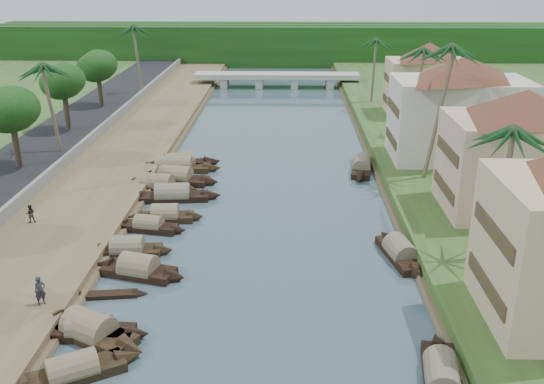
{
  "coord_description": "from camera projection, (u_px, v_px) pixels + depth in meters",
  "views": [
    {
      "loc": [
        2.01,
        -31.64,
        19.6
      ],
      "look_at": [
        0.71,
        15.34,
        2.0
      ],
      "focal_mm": 40.0,
      "sensor_mm": 36.0,
      "label": 1
    }
  ],
  "objects": [
    {
      "name": "ground",
      "position": [
        253.0,
        312.0,
        36.55
      ],
      "size": [
        220.0,
        220.0,
        0.0
      ],
      "primitive_type": "plane",
      "color": "#3E525D",
      "rests_on": "ground"
    },
    {
      "name": "left_bank",
      "position": [
        92.0,
        189.0,
        55.54
      ],
      "size": [
        10.0,
        180.0,
        0.8
      ],
      "primitive_type": "cube",
      "color": "brown",
      "rests_on": "ground"
    },
    {
      "name": "right_bank",
      "position": [
        476.0,
        190.0,
        54.57
      ],
      "size": [
        16.0,
        180.0,
        1.2
      ],
      "primitive_type": "cube",
      "color": "#2E461C",
      "rests_on": "ground"
    },
    {
      "name": "road",
      "position": [
        0.0,
        185.0,
        55.66
      ],
      "size": [
        8.0,
        180.0,
        1.4
      ],
      "primitive_type": "cube",
      "color": "black",
      "rests_on": "ground"
    },
    {
      "name": "retaining_wall",
      "position": [
        45.0,
        179.0,
        55.32
      ],
      "size": [
        0.4,
        180.0,
        1.1
      ],
      "primitive_type": "cube",
      "color": "gray",
      "rests_on": "left_bank"
    },
    {
      "name": "treeline",
      "position": [
        280.0,
        44.0,
        128.76
      ],
      "size": [
        120.0,
        14.0,
        8.0
      ],
      "color": "#17380F",
      "rests_on": "ground"
    },
    {
      "name": "bridge",
      "position": [
        277.0,
        77.0,
        103.35
      ],
      "size": [
        28.0,
        4.0,
        2.4
      ],
      "color": "#A8A89D",
      "rests_on": "ground"
    },
    {
      "name": "building_mid",
      "position": [
        519.0,
        151.0,
        46.99
      ],
      "size": [
        14.11,
        14.11,
        9.7
      ],
      "color": "beige",
      "rests_on": "right_bank"
    },
    {
      "name": "building_far",
      "position": [
        459.0,
        108.0,
        60.03
      ],
      "size": [
        15.59,
        15.59,
        10.2
      ],
      "color": "beige",
      "rests_on": "right_bank"
    },
    {
      "name": "building_distant",
      "position": [
        427.0,
        78.0,
        78.91
      ],
      "size": [
        12.62,
        12.62,
        9.2
      ],
      "color": "tan",
      "rests_on": "right_bank"
    },
    {
      "name": "sampan_2",
      "position": [
        73.0,
        372.0,
        30.5
      ],
      "size": [
        6.98,
        4.88,
        1.95
      ],
      "rotation": [
        0.0,
        0.0,
        0.53
      ],
      "color": "black",
      "rests_on": "ground"
    },
    {
      "name": "sampan_3",
      "position": [
        90.0,
        331.0,
        33.95
      ],
      "size": [
        6.96,
        1.77,
        1.91
      ],
      "rotation": [
        0.0,
        0.0,
        -0.03
      ],
      "color": "black",
      "rests_on": "ground"
    },
    {
      "name": "sampan_4",
      "position": [
        90.0,
        331.0,
        33.9
      ],
      "size": [
        7.9,
        5.41,
        2.28
      ],
      "rotation": [
        0.0,
        0.0,
        -0.5
      ],
      "color": "black",
      "rests_on": "ground"
    },
    {
      "name": "sampan_5",
      "position": [
        139.0,
        270.0,
        40.72
      ],
      "size": [
        7.17,
        3.51,
        2.23
      ],
      "rotation": [
        0.0,
        0.0,
        -0.27
      ],
      "color": "black",
      "rests_on": "ground"
    },
    {
      "name": "sampan_6",
      "position": [
        128.0,
        249.0,
        43.65
      ],
      "size": [
        6.8,
        1.97,
        2.04
      ],
      "rotation": [
        0.0,
        0.0,
        0.05
      ],
      "color": "black",
      "rests_on": "ground"
    },
    {
      "name": "sampan_7",
      "position": [
        149.0,
        226.0,
        47.58
      ],
      "size": [
        6.43,
        2.45,
        1.75
      ],
      "rotation": [
        0.0,
        0.0,
        -0.19
      ],
      "color": "black",
      "rests_on": "ground"
    },
    {
      "name": "sampan_8",
      "position": [
        165.0,
        216.0,
        49.49
      ],
      "size": [
        6.49,
        1.97,
        2.02
      ],
      "rotation": [
        0.0,
        0.0,
        0.06
      ],
      "color": "black",
      "rests_on": "ground"
    },
    {
      "name": "sampan_9",
      "position": [
        172.0,
        196.0,
        53.86
      ],
      "size": [
        9.0,
        2.58,
        2.24
      ],
      "rotation": [
        0.0,
        0.0,
        0.1
      ],
      "color": "black",
      "rests_on": "ground"
    },
    {
      "name": "sampan_10",
      "position": [
        158.0,
        185.0,
        56.37
      ],
      "size": [
        8.21,
        3.44,
        2.22
      ],
      "rotation": [
        0.0,
        0.0,
        -0.22
      ],
      "color": "black",
      "rests_on": "ground"
    },
    {
      "name": "sampan_11",
      "position": [
        176.0,
        178.0,
        58.19
      ],
      "size": [
        8.94,
        3.45,
        2.47
      ],
      "rotation": [
        0.0,
        0.0,
        -0.18
      ],
      "color": "black",
      "rests_on": "ground"
    },
    {
      "name": "sampan_12",
      "position": [
        176.0,
        167.0,
        61.55
      ],
      "size": [
        9.45,
        2.04,
        2.23
      ],
      "rotation": [
        0.0,
        0.0,
        -0.02
      ],
      "color": "black",
      "rests_on": "ground"
    },
    {
      "name": "sampan_13",
      "position": [
        180.0,
        164.0,
        62.45
      ],
      "size": [
        8.89,
        4.54,
        2.38
      ],
      "rotation": [
        0.0,
        0.0,
        0.33
      ],
      "color": "black",
      "rests_on": "ground"
    },
    {
      "name": "sampan_14",
      "position": [
        441.0,
        378.0,
        30.07
      ],
      "size": [
        2.64,
        8.27,
        2.0
      ],
      "rotation": [
        0.0,
        0.0,
        1.43
      ],
      "color": "black",
      "rests_on": "ground"
    },
    {
      "name": "sampan_15",
      "position": [
        400.0,
        253.0,
        43.1
      ],
      "size": [
        3.24,
        8.06,
        2.13
      ],
      "rotation": [
        0.0,
        0.0,
        1.78
      ],
      "color": "black",
      "rests_on": "ground"
    },
    {
      "name": "sampan_16",
      "position": [
        362.0,
        167.0,
        61.62
      ],
      "size": [
        2.99,
        8.91,
        2.15
      ],
      "rotation": [
        0.0,
        0.0,
        1.41
      ],
      "color": "black",
      "rests_on": "ground"
    },
    {
      "name": "canoe_1",
      "position": [
        108.0,
        295.0,
        38.19
      ],
      "size": [
        5.18,
        1.48,
        0.83
      ],
      "rotation": [
        0.0,
        0.0,
        0.13
      ],
      "color": "black",
      "rests_on": "ground"
    },
    {
      "name": "canoe_2",
      "position": [
        175.0,
        180.0,
        58.8
      ],
      "size": [
        5.62,
        2.27,
        0.82
      ],
      "rotation": [
        0.0,
        0.0,
        -0.27
      ],
      "color": "black",
      "rests_on": "ground"
    },
    {
      "name": "palm_1",
      "position": [
        511.0,
        133.0,
        37.96
      ],
      "size": [
        3.2,
        3.2,
        10.33
      ],
      "color": "#76644E",
      "rests_on": "ground"
    },
    {
      "name": "palm_2",
      "position": [
        440.0,
        50.0,
        52.14
      ],
      "size": [
        3.2,
        3.2,
        13.42
      ],
      "color": "#76644E",
      "rests_on": "ground"
    },
    {
      "name": "palm_3",
      "position": [
        415.0,
        52.0,
        66.97
      ],
      "size": [
        3.2,
        3.2,
        11.24
      ],
      "color": "#76644E",
      "rests_on": "ground"
    },
    {
      "name": "palm_6",
      "position": [
        49.0,
        67.0,
        60.44
      ],
      "size": [
        3.2,
        3.2,
        10.42
      ],
      "color": "#76644E",
      "rests_on": "ground"
    },
    {
      "name": "palm_7",
      "position": [
        375.0,
        41.0,
        84.45
      ],
      "size": [
        3.2,
        3.2,
        10.24
      ],
      "color": "#76644E",
      "rests_on": "ground"
    },
    {
      "name": "palm_8",
      "position": [
        137.0,
        28.0,
        89.2
      ],
      "size": [
        3.2,
        3.2,
        11.3
      ],
      "color": "#76644E",
      "rests_on": "ground"
    },
    {
      "name": "tree_3",
      "position": [
        11.0,
        111.0,
        56.65
      ],
      "size": [
        5.0,
        5.0,
        7.63
      ],
      "color": "#493D29",
      "rests_on": "ground"
    },
    {
      "name": "tree_4",
      "position": [
        63.0,
        82.0,
        69.72
      ],
      "size": [
        4.67,
        4.67,
        7.63
      ],
      "color": "#493D29",
      "rests_on": "ground"
    },
    {
      "name": "tree_5",
      "position": [
        98.0,
        67.0,
        82.27
      ],
      "size": [
        4.86,
        4.86,
        7.4
      ],
      "color": "#493D29",
      "rests_on": "ground"
    },
    {
      "name": "tree_6",
      "position": [
        508.0,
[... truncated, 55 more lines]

